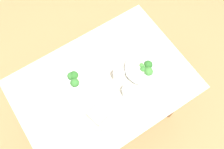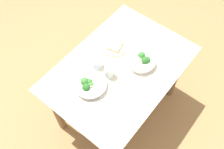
{
  "view_description": "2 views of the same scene",
  "coord_description": "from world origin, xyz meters",
  "views": [
    {
      "loc": [
        0.32,
        0.59,
        2.41
      ],
      "look_at": [
        -0.08,
        -0.02,
        0.78
      ],
      "focal_mm": 42.66,
      "sensor_mm": 36.0,
      "label": 1
    },
    {
      "loc": [
        -0.91,
        -0.65,
        2.43
      ],
      "look_at": [
        -0.1,
        -0.0,
        0.78
      ],
      "focal_mm": 40.98,
      "sensor_mm": 36.0,
      "label": 2
    }
  ],
  "objects": [
    {
      "name": "water_glass_center",
      "position": [
        -0.11,
        0.02,
        0.81
      ],
      "size": [
        0.07,
        0.07,
        0.1
      ],
      "primitive_type": "cylinder",
      "color": "silver",
      "rests_on": "dining_table"
    },
    {
      "name": "table_knife_left",
      "position": [
        0.37,
        -0.15,
        0.76
      ],
      "size": [
        0.06,
        0.21,
        0.0
      ],
      "primitive_type": "cube",
      "rotation": [
        0.0,
        0.0,
        4.95
      ],
      "color": "#B7B7BC",
      "rests_on": "dining_table"
    },
    {
      "name": "bread_side_plate",
      "position": [
        0.14,
        0.16,
        0.77
      ],
      "size": [
        0.22,
        0.22,
        0.03
      ],
      "color": "#D6B27A",
      "rests_on": "dining_table"
    },
    {
      "name": "fork_by_near_bowl",
      "position": [
        0.31,
        0.11,
        0.76
      ],
      "size": [
        0.01,
        0.11,
        0.0
      ],
      "rotation": [
        0.0,
        0.0,
        1.55
      ],
      "color": "#B7B7BC",
      "rests_on": "dining_table"
    },
    {
      "name": "ground_plane",
      "position": [
        0.0,
        0.0,
        0.0
      ],
      "size": [
        6.0,
        6.0,
        0.0
      ],
      "primitive_type": "plane",
      "color": "#9E7547"
    },
    {
      "name": "broccoli_bowl_far",
      "position": [
        -0.28,
        0.07,
        0.79
      ],
      "size": [
        0.24,
        0.24,
        0.09
      ],
      "color": "white",
      "rests_on": "dining_table"
    },
    {
      "name": "napkin_folded_upper",
      "position": [
        -0.42,
        -0.06,
        0.76
      ],
      "size": [
        0.24,
        0.17,
        0.01
      ],
      "primitive_type": "cube",
      "rotation": [
        0.0,
        0.0,
        -0.2
      ],
      "color": "#B1A997",
      "rests_on": "dining_table"
    },
    {
      "name": "broccoli_bowl_near",
      "position": [
        0.14,
        -0.12,
        0.79
      ],
      "size": [
        0.22,
        0.22,
        0.09
      ],
      "color": "white",
      "rests_on": "dining_table"
    },
    {
      "name": "dining_table",
      "position": [
        0.0,
        0.0,
        0.61
      ],
      "size": [
        1.17,
        0.82,
        0.76
      ],
      "color": "beige",
      "rests_on": "ground_plane"
    },
    {
      "name": "fork_by_far_bowl",
      "position": [
        0.48,
        0.21,
        0.76
      ],
      "size": [
        0.07,
        0.08,
        0.0
      ],
      "rotation": [
        0.0,
        0.0,
        0.91
      ],
      "color": "#B7B7BC",
      "rests_on": "dining_table"
    },
    {
      "name": "water_glass_side",
      "position": [
        -0.1,
        0.14,
        0.8
      ],
      "size": [
        0.08,
        0.08,
        0.08
      ],
      "primitive_type": "cylinder",
      "color": "silver",
      "rests_on": "dining_table"
    },
    {
      "name": "table_knife_right",
      "position": [
        0.35,
        -0.31,
        0.76
      ],
      "size": [
        0.2,
        0.05,
        0.0
      ],
      "primitive_type": "cube",
      "rotation": [
        0.0,
        0.0,
        3.33
      ],
      "color": "#B7B7BC",
      "rests_on": "dining_table"
    }
  ]
}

